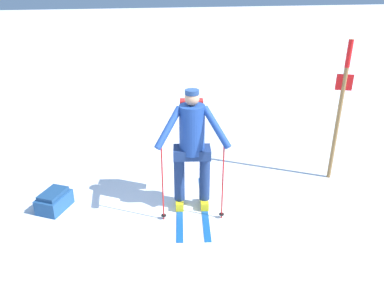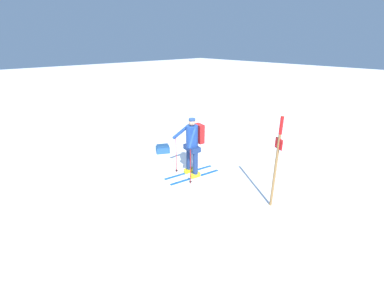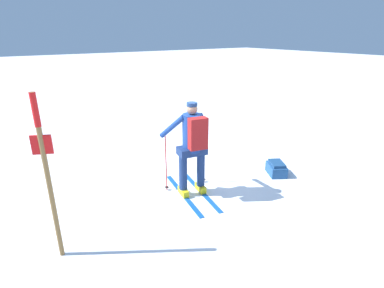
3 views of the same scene
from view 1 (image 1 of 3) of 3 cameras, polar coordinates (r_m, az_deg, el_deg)
The scene contains 4 objects.
ground_plane at distance 5.29m, azimuth -1.93°, elevation -11.07°, with size 80.00×80.00×0.00m, color white.
skier at distance 5.05m, azimuth -0.01°, elevation 0.27°, with size 1.70×0.98×1.74m.
dropped_backpack at distance 5.74m, azimuth -20.26°, elevation -8.12°, with size 0.57×0.52×0.28m.
trail_marker at distance 6.18m, azimuth 21.79°, elevation 6.20°, with size 0.12×0.23×2.24m.
Camera 1 is at (-4.27, 0.75, 3.04)m, focal length 35.00 mm.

